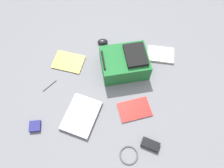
% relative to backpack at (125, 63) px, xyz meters
% --- Properties ---
extents(ground_plane, '(3.74, 3.74, 0.00)m').
position_rel_backpack_xyz_m(ground_plane, '(-0.22, 0.14, -0.10)').
color(ground_plane, slate).
extents(backpack, '(0.39, 0.46, 0.21)m').
position_rel_backpack_xyz_m(backpack, '(0.00, 0.00, 0.00)').
color(backpack, '#1E662D').
rests_on(backpack, ground_plane).
extents(laptop, '(0.38, 0.32, 0.03)m').
position_rel_backpack_xyz_m(laptop, '(-0.48, 0.32, -0.08)').
color(laptop, '#929296').
rests_on(laptop, ground_plane).
extents(book_red, '(0.24, 0.30, 0.01)m').
position_rel_backpack_xyz_m(book_red, '(0.02, 0.52, -0.09)').
color(book_red, silver).
rests_on(book_red, ground_plane).
extents(book_blue, '(0.25, 0.30, 0.01)m').
position_rel_backpack_xyz_m(book_blue, '(-0.39, -0.10, -0.09)').
color(book_blue, silver).
rests_on(book_blue, ground_plane).
extents(book_comic, '(0.19, 0.25, 0.02)m').
position_rel_backpack_xyz_m(book_comic, '(0.17, -0.33, -0.08)').
color(book_comic, silver).
rests_on(book_comic, ground_plane).
extents(computer_mouse, '(0.08, 0.11, 0.04)m').
position_rel_backpack_xyz_m(computer_mouse, '(0.27, 0.23, -0.08)').
color(computer_mouse, black).
rests_on(computer_mouse, ground_plane).
extents(cable_coil, '(0.14, 0.14, 0.01)m').
position_rel_backpack_xyz_m(cable_coil, '(-0.76, -0.08, -0.09)').
color(cable_coil, '#4C4C51').
rests_on(cable_coil, ground_plane).
extents(power_brick, '(0.11, 0.15, 0.03)m').
position_rel_backpack_xyz_m(power_brick, '(-0.67, -0.23, -0.08)').
color(power_brick, black).
rests_on(power_brick, ground_plane).
extents(pen_black, '(0.12, 0.10, 0.01)m').
position_rel_backpack_xyz_m(pen_black, '(-0.23, 0.64, -0.09)').
color(pen_black, black).
rests_on(pen_black, ground_plane).
extents(earbud_pouch, '(0.10, 0.10, 0.03)m').
position_rel_backpack_xyz_m(earbud_pouch, '(-0.60, 0.67, -0.08)').
color(earbud_pouch, navy).
rests_on(earbud_pouch, ground_plane).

